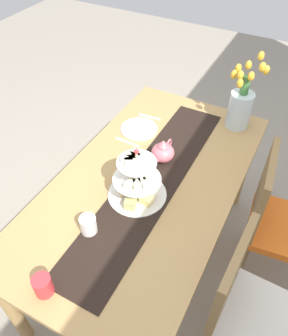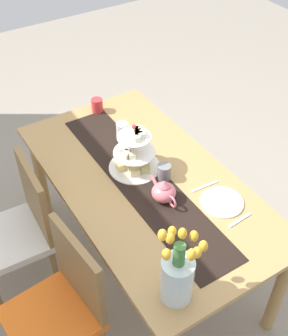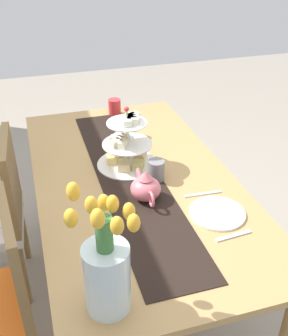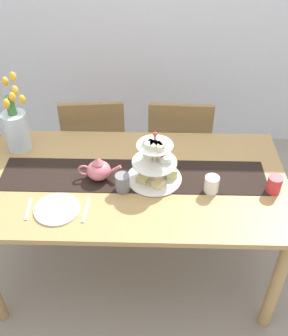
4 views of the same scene
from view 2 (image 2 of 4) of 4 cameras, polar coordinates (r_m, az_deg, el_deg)
ground_plane at (r=3.04m, az=0.13°, el=-12.10°), size 8.00×8.00×0.00m
dining_table at (r=2.54m, az=0.16°, el=-3.28°), size 1.69×0.90×0.77m
chair_left at (r=2.32m, az=-10.61°, el=-16.97°), size 0.46×0.46×0.91m
chair_right at (r=2.68m, az=-15.77°, el=-7.28°), size 0.44×0.44×0.91m
table_runner at (r=2.45m, az=-0.28°, el=-1.67°), size 1.45×0.28×0.00m
tiered_cake_stand at (r=2.47m, az=-1.37°, el=1.80°), size 0.30×0.30×0.30m
teapot at (r=2.31m, az=2.60°, el=-3.11°), size 0.24×0.13×0.14m
tulip_vase at (r=1.87m, az=4.40°, el=-13.62°), size 0.22×0.20×0.46m
dinner_plate_left at (r=2.37m, az=10.10°, el=-4.40°), size 0.23×0.23×0.01m
fork_left at (r=2.30m, az=12.38°, el=-6.62°), size 0.03×0.15×0.01m
knife_left at (r=2.44m, az=7.94°, el=-2.36°), size 0.02×0.17×0.01m
mug_grey at (r=2.43m, az=2.62°, el=-0.53°), size 0.08×0.08×0.09m
mug_white_text at (r=2.74m, az=-2.84°, el=4.97°), size 0.08×0.08×0.09m
mug_orange at (r=2.98m, az=-6.12°, el=8.10°), size 0.08×0.08×0.09m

